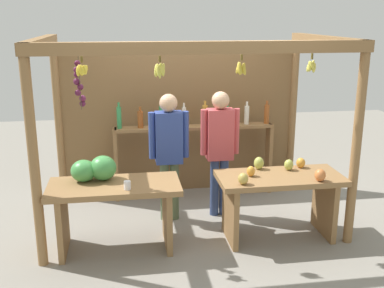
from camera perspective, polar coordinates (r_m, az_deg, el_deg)
The scene contains 7 objects.
ground_plane at distance 5.96m, azimuth -0.28°, elevation -8.80°, with size 12.00×12.00×0.00m, color gray.
market_stall at distance 5.97m, azimuth -0.96°, elevation 4.36°, with size 3.42×2.00×2.22m.
fruit_counter_left at distance 5.04m, azimuth -10.11°, elevation -5.93°, with size 1.39×0.64×1.01m.
fruit_counter_right at distance 5.31m, azimuth 10.63°, elevation -5.65°, with size 1.39×0.65×0.89m.
bottle_shelf_unit at distance 6.37m, azimuth 0.23°, elevation 0.66°, with size 2.20×0.22×1.35m.
vendor_man at distance 5.56m, azimuth -2.84°, elevation -0.28°, with size 0.48×0.21×1.57m.
vendor_woman at distance 5.69m, azimuth 3.44°, elevation 0.13°, with size 0.48×0.21×1.58m.
Camera 1 is at (-0.79, -5.37, 2.45)m, focal length 43.47 mm.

